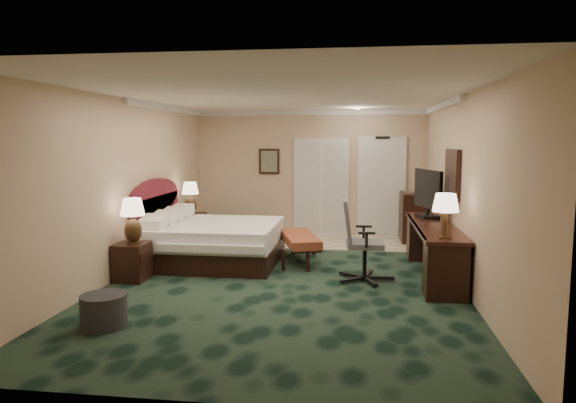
# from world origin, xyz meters

# --- Properties ---
(floor) EXTENTS (5.00, 7.50, 0.00)m
(floor) POSITION_xyz_m (0.00, 0.00, 0.00)
(floor) COLOR black
(floor) RESTS_ON ground
(ceiling) EXTENTS (5.00, 7.50, 0.00)m
(ceiling) POSITION_xyz_m (0.00, 0.00, 2.70)
(ceiling) COLOR silver
(ceiling) RESTS_ON wall_back
(wall_back) EXTENTS (5.00, 0.00, 2.70)m
(wall_back) POSITION_xyz_m (0.00, 3.75, 1.35)
(wall_back) COLOR beige
(wall_back) RESTS_ON ground
(wall_front) EXTENTS (5.00, 0.00, 2.70)m
(wall_front) POSITION_xyz_m (0.00, -3.75, 1.35)
(wall_front) COLOR beige
(wall_front) RESTS_ON ground
(wall_left) EXTENTS (0.00, 7.50, 2.70)m
(wall_left) POSITION_xyz_m (-2.50, 0.00, 1.35)
(wall_left) COLOR beige
(wall_left) RESTS_ON ground
(wall_right) EXTENTS (0.00, 7.50, 2.70)m
(wall_right) POSITION_xyz_m (2.50, 0.00, 1.35)
(wall_right) COLOR beige
(wall_right) RESTS_ON ground
(crown_molding) EXTENTS (5.00, 7.50, 0.10)m
(crown_molding) POSITION_xyz_m (0.00, 0.00, 2.65)
(crown_molding) COLOR silver
(crown_molding) RESTS_ON wall_back
(tile_patch) EXTENTS (3.20, 1.70, 0.01)m
(tile_patch) POSITION_xyz_m (0.90, 2.90, 0.01)
(tile_patch) COLOR tan
(tile_patch) RESTS_ON ground
(headboard) EXTENTS (0.12, 2.00, 1.40)m
(headboard) POSITION_xyz_m (-2.44, 1.00, 0.70)
(headboard) COLOR #4D0814
(headboard) RESTS_ON ground
(entry_door) EXTENTS (1.02, 0.06, 2.18)m
(entry_door) POSITION_xyz_m (1.55, 3.72, 1.05)
(entry_door) COLOR silver
(entry_door) RESTS_ON ground
(closet_doors) EXTENTS (1.20, 0.06, 2.10)m
(closet_doors) POSITION_xyz_m (0.25, 3.71, 1.05)
(closet_doors) COLOR silver
(closet_doors) RESTS_ON ground
(wall_art) EXTENTS (0.45, 0.06, 0.55)m
(wall_art) POSITION_xyz_m (-0.90, 3.71, 1.60)
(wall_art) COLOR #435E54
(wall_art) RESTS_ON wall_back
(wall_mirror) EXTENTS (0.05, 0.95, 0.75)m
(wall_mirror) POSITION_xyz_m (2.46, 0.60, 1.55)
(wall_mirror) COLOR white
(wall_mirror) RESTS_ON wall_right
(bed) EXTENTS (2.11, 1.96, 0.67)m
(bed) POSITION_xyz_m (-1.34, 0.85, 0.33)
(bed) COLOR white
(bed) RESTS_ON ground
(nightstand_near) EXTENTS (0.44, 0.51, 0.55)m
(nightstand_near) POSITION_xyz_m (-2.26, -0.40, 0.28)
(nightstand_near) COLOR black
(nightstand_near) RESTS_ON ground
(nightstand_far) EXTENTS (0.50, 0.57, 0.62)m
(nightstand_far) POSITION_xyz_m (-2.23, 2.23, 0.31)
(nightstand_far) COLOR black
(nightstand_far) RESTS_ON ground
(lamp_near) EXTENTS (0.40, 0.40, 0.67)m
(lamp_near) POSITION_xyz_m (-2.22, -0.42, 0.89)
(lamp_near) COLOR black
(lamp_near) RESTS_ON nightstand_near
(lamp_far) EXTENTS (0.39, 0.39, 0.62)m
(lamp_far) POSITION_xyz_m (-2.22, 2.20, 0.94)
(lamp_far) COLOR black
(lamp_far) RESTS_ON nightstand_far
(bed_bench) EXTENTS (0.87, 1.49, 0.48)m
(bed_bench) POSITION_xyz_m (0.08, 1.03, 0.24)
(bed_bench) COLOR brown
(bed_bench) RESTS_ON ground
(ottoman) EXTENTS (0.67, 0.67, 0.36)m
(ottoman) POSITION_xyz_m (-1.74, -2.27, 0.18)
(ottoman) COLOR #29282B
(ottoman) RESTS_ON ground
(desk) EXTENTS (0.59, 2.74, 0.79)m
(desk) POSITION_xyz_m (2.19, 0.42, 0.39)
(desk) COLOR black
(desk) RESTS_ON ground
(tv) EXTENTS (0.35, 1.01, 0.79)m
(tv) POSITION_xyz_m (2.18, 1.14, 1.19)
(tv) COLOR black
(tv) RESTS_ON desk
(desk_lamp) EXTENTS (0.43, 0.43, 0.59)m
(desk_lamp) POSITION_xyz_m (2.16, -0.65, 1.09)
(desk_lamp) COLOR black
(desk_lamp) RESTS_ON desk
(desk_chair) EXTENTS (0.73, 0.69, 1.20)m
(desk_chair) POSITION_xyz_m (1.15, 0.01, 0.60)
(desk_chair) COLOR #505050
(desk_chair) RESTS_ON ground
(minibar) EXTENTS (0.52, 0.94, 0.99)m
(minibar) POSITION_xyz_m (2.19, 3.20, 0.50)
(minibar) COLOR black
(minibar) RESTS_ON ground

